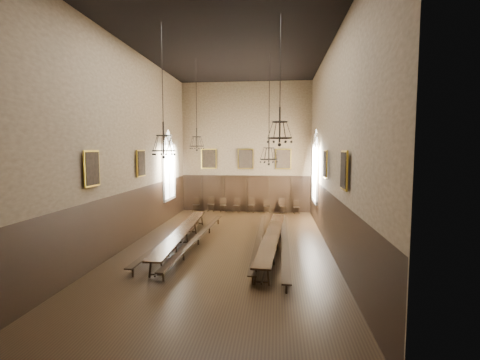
% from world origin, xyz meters
% --- Properties ---
extents(floor, '(9.00, 18.00, 0.02)m').
position_xyz_m(floor, '(0.00, 0.00, -0.01)').
color(floor, black).
rests_on(floor, ground).
extents(ceiling, '(9.00, 18.00, 0.02)m').
position_xyz_m(ceiling, '(0.00, 0.00, 9.01)').
color(ceiling, black).
rests_on(ceiling, ground).
extents(wall_back, '(9.00, 0.02, 9.00)m').
position_xyz_m(wall_back, '(0.00, 9.01, 4.50)').
color(wall_back, '#8B7655').
rests_on(wall_back, ground).
extents(wall_front, '(9.00, 0.02, 9.00)m').
position_xyz_m(wall_front, '(0.00, -9.01, 4.50)').
color(wall_front, '#8B7655').
rests_on(wall_front, ground).
extents(wall_left, '(0.02, 18.00, 9.00)m').
position_xyz_m(wall_left, '(-4.51, 0.00, 4.50)').
color(wall_left, '#8B7655').
rests_on(wall_left, ground).
extents(wall_right, '(0.02, 18.00, 9.00)m').
position_xyz_m(wall_right, '(4.51, 0.00, 4.50)').
color(wall_right, '#8B7655').
rests_on(wall_right, ground).
extents(wainscot_panelling, '(9.00, 18.00, 2.50)m').
position_xyz_m(wainscot_panelling, '(0.00, 0.00, 1.25)').
color(wainscot_panelling, black).
rests_on(wainscot_panelling, floor).
extents(table_left, '(1.11, 9.18, 0.71)m').
position_xyz_m(table_left, '(-2.11, 0.09, 0.36)').
color(table_left, black).
rests_on(table_left, floor).
extents(table_right, '(1.25, 9.11, 0.71)m').
position_xyz_m(table_right, '(2.00, -0.23, 0.35)').
color(table_right, black).
rests_on(table_right, floor).
extents(bench_left_outer, '(0.59, 9.33, 0.42)m').
position_xyz_m(bench_left_outer, '(-2.58, 0.24, 0.27)').
color(bench_left_outer, black).
rests_on(bench_left_outer, floor).
extents(bench_left_inner, '(0.65, 9.67, 0.44)m').
position_xyz_m(bench_left_inner, '(-1.38, 0.12, 0.28)').
color(bench_left_inner, black).
rests_on(bench_left_inner, floor).
extents(bench_right_inner, '(0.33, 9.81, 0.44)m').
position_xyz_m(bench_right_inner, '(1.41, 0.21, 0.28)').
color(bench_right_inner, black).
rests_on(bench_right_inner, floor).
extents(bench_right_outer, '(0.40, 10.20, 0.46)m').
position_xyz_m(bench_right_outer, '(2.54, -0.19, 0.29)').
color(bench_right_outer, black).
rests_on(bench_right_outer, floor).
extents(chair_0, '(0.52, 0.52, 0.96)m').
position_xyz_m(chair_0, '(-3.46, 8.47, 0.29)').
color(chair_0, black).
rests_on(chair_0, floor).
extents(chair_1, '(0.48, 0.48, 1.04)m').
position_xyz_m(chair_1, '(-2.42, 8.58, 0.31)').
color(chair_1, black).
rests_on(chair_1, floor).
extents(chair_2, '(0.52, 0.52, 0.97)m').
position_xyz_m(chair_2, '(-1.55, 8.58, 0.29)').
color(chair_2, black).
rests_on(chair_2, floor).
extents(chair_3, '(0.51, 0.51, 0.98)m').
position_xyz_m(chair_3, '(-0.61, 8.50, 0.29)').
color(chair_3, black).
rests_on(chair_3, floor).
extents(chair_4, '(0.50, 0.50, 1.00)m').
position_xyz_m(chair_4, '(0.43, 8.59, 0.30)').
color(chair_4, black).
rests_on(chair_4, floor).
extents(chair_5, '(0.45, 0.45, 0.95)m').
position_xyz_m(chair_5, '(1.50, 8.51, 0.29)').
color(chair_5, black).
rests_on(chair_5, floor).
extents(chair_6, '(0.56, 0.56, 1.01)m').
position_xyz_m(chair_6, '(2.59, 8.51, 0.31)').
color(chair_6, black).
rests_on(chair_6, floor).
extents(chair_7, '(0.44, 0.44, 0.89)m').
position_xyz_m(chair_7, '(3.53, 8.47, 0.27)').
color(chair_7, black).
rests_on(chair_7, floor).
extents(chandelier_back_left, '(0.75, 0.75, 4.60)m').
position_xyz_m(chandelier_back_left, '(-1.99, 2.61, 4.88)').
color(chandelier_back_left, black).
rests_on(chandelier_back_left, ceiling).
extents(chandelier_back_right, '(0.87, 0.87, 5.28)m').
position_xyz_m(chandelier_back_right, '(1.77, 2.02, 4.22)').
color(chandelier_back_right, black).
rests_on(chandelier_back_right, ceiling).
extents(chandelier_front_left, '(0.87, 0.87, 4.83)m').
position_xyz_m(chandelier_front_left, '(-2.06, -2.52, 4.64)').
color(chandelier_front_left, black).
rests_on(chandelier_front_left, ceiling).
extents(chandelier_front_right, '(0.87, 0.87, 4.38)m').
position_xyz_m(chandelier_front_right, '(2.26, -2.84, 5.06)').
color(chandelier_front_right, black).
rests_on(chandelier_front_right, ceiling).
extents(portrait_back_0, '(1.10, 0.12, 1.40)m').
position_xyz_m(portrait_back_0, '(-2.60, 8.88, 3.70)').
color(portrait_back_0, gold).
rests_on(portrait_back_0, wall_back).
extents(portrait_back_1, '(1.10, 0.12, 1.40)m').
position_xyz_m(portrait_back_1, '(0.00, 8.88, 3.70)').
color(portrait_back_1, gold).
rests_on(portrait_back_1, wall_back).
extents(portrait_back_2, '(1.10, 0.12, 1.40)m').
position_xyz_m(portrait_back_2, '(2.60, 8.88, 3.70)').
color(portrait_back_2, gold).
rests_on(portrait_back_2, wall_back).
extents(portrait_left_0, '(0.12, 1.00, 1.30)m').
position_xyz_m(portrait_left_0, '(-4.38, 1.00, 3.70)').
color(portrait_left_0, gold).
rests_on(portrait_left_0, wall_left).
extents(portrait_left_1, '(0.12, 1.00, 1.30)m').
position_xyz_m(portrait_left_1, '(-4.38, -3.50, 3.70)').
color(portrait_left_1, gold).
rests_on(portrait_left_1, wall_left).
extents(portrait_right_0, '(0.12, 1.00, 1.30)m').
position_xyz_m(portrait_right_0, '(4.38, 1.00, 3.70)').
color(portrait_right_0, gold).
rests_on(portrait_right_0, wall_right).
extents(portrait_right_1, '(0.12, 1.00, 1.30)m').
position_xyz_m(portrait_right_1, '(4.38, -3.50, 3.70)').
color(portrait_right_1, gold).
rests_on(portrait_right_1, wall_right).
extents(window_right, '(0.20, 2.20, 4.60)m').
position_xyz_m(window_right, '(4.43, 5.50, 3.40)').
color(window_right, white).
rests_on(window_right, wall_right).
extents(window_left, '(0.20, 2.20, 4.60)m').
position_xyz_m(window_left, '(-4.43, 5.50, 3.40)').
color(window_left, white).
rests_on(window_left, wall_left).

